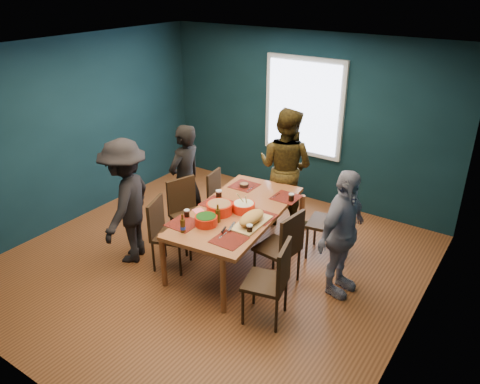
{
  "coord_description": "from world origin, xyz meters",
  "views": [
    {
      "loc": [
        3.21,
        -4.07,
        3.48
      ],
      "look_at": [
        0.28,
        0.26,
        1.01
      ],
      "focal_mm": 35.0,
      "sensor_mm": 36.0,
      "label": 1
    }
  ],
  "objects_px": {
    "dining_table": "(238,215)",
    "person_far_left": "(185,180)",
    "person_near_left": "(126,202)",
    "bowl_dumpling": "(244,207)",
    "bowl_salad": "(219,208)",
    "cutting_board": "(251,219)",
    "chair_left_near": "(164,229)",
    "chair_left_far": "(219,195)",
    "chair_right_far": "(334,218)",
    "bowl_herbs": "(206,220)",
    "person_right": "(342,234)",
    "chair_left_mid": "(186,208)",
    "chair_right_near": "(274,277)",
    "chair_right_mid": "(284,244)",
    "person_back": "(285,167)"
  },
  "relations": [
    {
      "from": "dining_table",
      "to": "cutting_board",
      "type": "relative_size",
      "value": 3.1
    },
    {
      "from": "bowl_salad",
      "to": "bowl_herbs",
      "type": "height_order",
      "value": "bowl_salad"
    },
    {
      "from": "chair_right_far",
      "to": "bowl_herbs",
      "type": "height_order",
      "value": "chair_right_far"
    },
    {
      "from": "person_right",
      "to": "chair_right_far",
      "type": "bearing_deg",
      "value": 36.18
    },
    {
      "from": "chair_left_far",
      "to": "chair_right_far",
      "type": "height_order",
      "value": "chair_right_far"
    },
    {
      "from": "bowl_salad",
      "to": "chair_left_near",
      "type": "bearing_deg",
      "value": -146.5
    },
    {
      "from": "chair_left_far",
      "to": "chair_right_far",
      "type": "xyz_separation_m",
      "value": [
        1.77,
        0.11,
        0.1
      ]
    },
    {
      "from": "person_far_left",
      "to": "bowl_salad",
      "type": "distance_m",
      "value": 1.04
    },
    {
      "from": "dining_table",
      "to": "cutting_board",
      "type": "xyz_separation_m",
      "value": [
        0.34,
        -0.21,
        0.14
      ]
    },
    {
      "from": "dining_table",
      "to": "person_near_left",
      "type": "distance_m",
      "value": 1.43
    },
    {
      "from": "chair_left_near",
      "to": "chair_right_mid",
      "type": "xyz_separation_m",
      "value": [
        1.46,
        0.48,
        0.03
      ]
    },
    {
      "from": "bowl_herbs",
      "to": "person_near_left",
      "type": "bearing_deg",
      "value": -170.59
    },
    {
      "from": "person_back",
      "to": "bowl_herbs",
      "type": "bearing_deg",
      "value": 87.56
    },
    {
      "from": "bowl_salad",
      "to": "cutting_board",
      "type": "bearing_deg",
      "value": -1.36
    },
    {
      "from": "chair_right_mid",
      "to": "bowl_herbs",
      "type": "xyz_separation_m",
      "value": [
        -0.83,
        -0.41,
        0.26
      ]
    },
    {
      "from": "person_back",
      "to": "person_far_left",
      "type": "bearing_deg",
      "value": 44.91
    },
    {
      "from": "dining_table",
      "to": "person_far_left",
      "type": "height_order",
      "value": "person_far_left"
    },
    {
      "from": "chair_left_near",
      "to": "cutting_board",
      "type": "relative_size",
      "value": 1.36
    },
    {
      "from": "chair_right_far",
      "to": "person_back",
      "type": "height_order",
      "value": "person_back"
    },
    {
      "from": "chair_left_far",
      "to": "person_near_left",
      "type": "height_order",
      "value": "person_near_left"
    },
    {
      "from": "chair_left_far",
      "to": "chair_right_near",
      "type": "relative_size",
      "value": 0.87
    },
    {
      "from": "chair_left_mid",
      "to": "person_right",
      "type": "height_order",
      "value": "person_right"
    },
    {
      "from": "cutting_board",
      "to": "bowl_herbs",
      "type": "bearing_deg",
      "value": -145.37
    },
    {
      "from": "chair_right_far",
      "to": "chair_right_near",
      "type": "bearing_deg",
      "value": -99.86
    },
    {
      "from": "bowl_salad",
      "to": "cutting_board",
      "type": "xyz_separation_m",
      "value": [
        0.48,
        -0.01,
        -0.0
      ]
    },
    {
      "from": "dining_table",
      "to": "chair_right_near",
      "type": "distance_m",
      "value": 1.21
    },
    {
      "from": "bowl_salad",
      "to": "person_near_left",
      "type": "bearing_deg",
      "value": -154.9
    },
    {
      "from": "chair_left_mid",
      "to": "chair_right_mid",
      "type": "distance_m",
      "value": 1.58
    },
    {
      "from": "person_near_left",
      "to": "chair_left_mid",
      "type": "bearing_deg",
      "value": 127.71
    },
    {
      "from": "chair_right_mid",
      "to": "bowl_dumpling",
      "type": "height_order",
      "value": "bowl_dumpling"
    },
    {
      "from": "chair_right_mid",
      "to": "person_back",
      "type": "height_order",
      "value": "person_back"
    },
    {
      "from": "person_near_left",
      "to": "bowl_dumpling",
      "type": "bearing_deg",
      "value": 95.64
    },
    {
      "from": "person_back",
      "to": "bowl_dumpling",
      "type": "height_order",
      "value": "person_back"
    },
    {
      "from": "chair_right_mid",
      "to": "person_far_left",
      "type": "height_order",
      "value": "person_far_left"
    },
    {
      "from": "dining_table",
      "to": "person_right",
      "type": "height_order",
      "value": "person_right"
    },
    {
      "from": "person_right",
      "to": "person_near_left",
      "type": "xyz_separation_m",
      "value": [
        -2.56,
        -0.86,
        0.05
      ]
    },
    {
      "from": "person_near_left",
      "to": "bowl_herbs",
      "type": "relative_size",
      "value": 6.13
    },
    {
      "from": "chair_right_mid",
      "to": "chair_left_mid",
      "type": "bearing_deg",
      "value": -176.45
    },
    {
      "from": "chair_left_mid",
      "to": "cutting_board",
      "type": "bearing_deg",
      "value": 9.47
    },
    {
      "from": "chair_right_mid",
      "to": "person_right",
      "type": "relative_size",
      "value": 0.63
    },
    {
      "from": "bowl_salad",
      "to": "person_right",
      "type": "bearing_deg",
      "value": 13.39
    },
    {
      "from": "chair_left_mid",
      "to": "bowl_salad",
      "type": "distance_m",
      "value": 0.78
    },
    {
      "from": "dining_table",
      "to": "person_far_left",
      "type": "xyz_separation_m",
      "value": [
        -1.07,
        0.26,
        0.12
      ]
    },
    {
      "from": "chair_left_mid",
      "to": "chair_right_near",
      "type": "height_order",
      "value": "chair_right_near"
    },
    {
      "from": "chair_left_near",
      "to": "chair_left_mid",
      "type": "bearing_deg",
      "value": 82.62
    },
    {
      "from": "bowl_herbs",
      "to": "cutting_board",
      "type": "relative_size",
      "value": 0.4
    },
    {
      "from": "chair_right_near",
      "to": "bowl_herbs",
      "type": "bearing_deg",
      "value": 154.76
    },
    {
      "from": "chair_left_mid",
      "to": "chair_right_near",
      "type": "distance_m",
      "value": 1.94
    },
    {
      "from": "person_far_left",
      "to": "person_right",
      "type": "xyz_separation_m",
      "value": [
        2.4,
        -0.1,
        -0.03
      ]
    },
    {
      "from": "chair_left_near",
      "to": "person_far_left",
      "type": "xyz_separation_m",
      "value": [
        -0.35,
        0.84,
        0.27
      ]
    }
  ]
}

